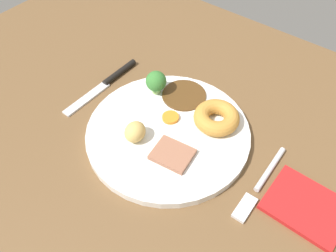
{
  "coord_description": "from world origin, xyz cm",
  "views": [
    {
      "loc": [
        -18.9,
        27.71,
        48.95
      ],
      "look_at": [
        3.84,
        -1.43,
        6.0
      ],
      "focal_mm": 36.45,
      "sensor_mm": 36.0,
      "label": 1
    }
  ],
  "objects": [
    {
      "name": "gravy_pool",
      "position": [
        6.59,
        -9.75,
        5.15
      ],
      "size": [
        8.12,
        8.12,
        0.3
      ],
      "primitive_type": "cylinder",
      "color": "#563819",
      "rests_on": "dinner_plate"
    },
    {
      "name": "broccoli_floret",
      "position": [
        11.25,
        -7.42,
        7.51
      ],
      "size": [
        3.8,
        3.8,
        4.52
      ],
      "color": "#8CB766",
      "rests_on": "dinner_plate"
    },
    {
      "name": "dining_table",
      "position": [
        0.0,
        0.0,
        1.8
      ],
      "size": [
        120.0,
        84.0,
        3.6
      ],
      "primitive_type": "cube",
      "color": "brown",
      "rests_on": "ground"
    },
    {
      "name": "meat_slice_main",
      "position": [
        0.29,
        2.38,
        5.4
      ],
      "size": [
        6.78,
        5.88,
        0.8
      ],
      "primitive_type": "cube",
      "rotation": [
        0.0,
        0.0,
        3.28
      ],
      "color": "#9E664C",
      "rests_on": "dinner_plate"
    },
    {
      "name": "yorkshire_pudding",
      "position": [
        -1.63,
        -7.74,
        6.32
      ],
      "size": [
        7.8,
        7.8,
        2.65
      ],
      "primitive_type": "torus",
      "color": "#C68938",
      "rests_on": "dinner_plate"
    },
    {
      "name": "knife",
      "position": [
        21.24,
        -4.6,
        4.05
      ],
      "size": [
        1.74,
        18.51,
        1.2
      ],
      "rotation": [
        0.0,
        0.0,
        1.57
      ],
      "color": "black",
      "rests_on": "dining_table"
    },
    {
      "name": "fork",
      "position": [
        -13.31,
        -2.22,
        3.99
      ],
      "size": [
        2.1,
        15.28,
        0.9
      ],
      "rotation": [
        0.0,
        0.0,
        1.59
      ],
      "color": "silver",
      "rests_on": "dining_table"
    },
    {
      "name": "roast_potato_left",
      "position": [
        6.94,
        3.26,
        6.63
      ],
      "size": [
        3.88,
        4.29,
        3.26
      ],
      "primitive_type": "ellipsoid",
      "rotation": [
        0.0,
        0.0,
        4.87
      ],
      "color": "#D8B260",
      "rests_on": "dinner_plate"
    },
    {
      "name": "folded_napkin",
      "position": [
        -20.24,
        -3.0,
        4.0
      ],
      "size": [
        11.09,
        9.11,
        0.8
      ],
      "primitive_type": "cube",
      "rotation": [
        0.0,
        0.0,
        -0.01
      ],
      "color": "red",
      "rests_on": "dining_table"
    },
    {
      "name": "carrot_coin_front",
      "position": [
        5.08,
        -3.71,
        5.28
      ],
      "size": [
        2.91,
        2.91,
        0.57
      ],
      "primitive_type": "cylinder",
      "color": "orange",
      "rests_on": "dinner_plate"
    },
    {
      "name": "dinner_plate",
      "position": [
        3.84,
        -1.43,
        4.3
      ],
      "size": [
        27.7,
        27.7,
        1.4
      ],
      "primitive_type": "cylinder",
      "color": "white",
      "rests_on": "dining_table"
    }
  ]
}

